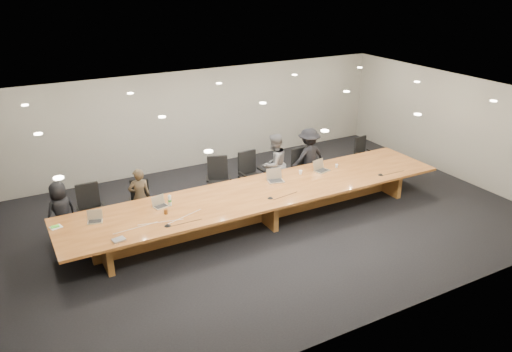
{
  "coord_description": "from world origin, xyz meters",
  "views": [
    {
      "loc": [
        -5.02,
        -8.91,
        5.38
      ],
      "look_at": [
        0.0,
        0.3,
        1.0
      ],
      "focal_mm": 35.0,
      "sensor_mm": 36.0,
      "label": 1
    }
  ],
  "objects_px": {
    "paper_cup_near": "(301,172)",
    "mic_center": "(270,198)",
    "chair_mid_right": "(252,175)",
    "chair_far_right": "(365,154)",
    "chair_left": "(140,202)",
    "water_bottle": "(170,201)",
    "person_b": "(140,197)",
    "laptop_d": "(276,176)",
    "laptop_e": "(322,166)",
    "person_a": "(61,212)",
    "paper_cup_far": "(337,166)",
    "chair_far_left": "(91,210)",
    "amber_mug": "(166,212)",
    "chair_mid_left": "(219,181)",
    "mic_right": "(381,174)",
    "chair_right": "(303,168)",
    "laptop_a": "(94,217)",
    "av_box": "(119,240)",
    "mic_left": "(168,225)",
    "person_c": "(274,164)",
    "laptop_b": "(161,202)",
    "person_d": "(308,157)",
    "conference_table": "(262,200)"
  },
  "relations": [
    {
      "from": "person_d",
      "to": "amber_mug",
      "type": "bearing_deg",
      "value": 13.69
    },
    {
      "from": "chair_left",
      "to": "amber_mug",
      "type": "distance_m",
      "value": 1.36
    },
    {
      "from": "chair_far_right",
      "to": "mic_right",
      "type": "relative_size",
      "value": 7.51
    },
    {
      "from": "person_c",
      "to": "paper_cup_far",
      "type": "height_order",
      "value": "person_c"
    },
    {
      "from": "conference_table",
      "to": "amber_mug",
      "type": "distance_m",
      "value": 2.3
    },
    {
      "from": "chair_left",
      "to": "chair_right",
      "type": "distance_m",
      "value": 4.34
    },
    {
      "from": "chair_left",
      "to": "water_bottle",
      "type": "relative_size",
      "value": 4.44
    },
    {
      "from": "laptop_e",
      "to": "person_a",
      "type": "bearing_deg",
      "value": 157.48
    },
    {
      "from": "person_a",
      "to": "chair_far_left",
      "type": "bearing_deg",
      "value": 154.01
    },
    {
      "from": "chair_mid_left",
      "to": "paper_cup_near",
      "type": "distance_m",
      "value": 2.01
    },
    {
      "from": "chair_mid_left",
      "to": "person_a",
      "type": "distance_m",
      "value": 3.66
    },
    {
      "from": "chair_mid_left",
      "to": "mic_center",
      "type": "bearing_deg",
      "value": -56.73
    },
    {
      "from": "paper_cup_near",
      "to": "mic_right",
      "type": "relative_size",
      "value": 0.72
    },
    {
      "from": "chair_far_right",
      "to": "water_bottle",
      "type": "height_order",
      "value": "chair_far_right"
    },
    {
      "from": "laptop_a",
      "to": "paper_cup_near",
      "type": "relative_size",
      "value": 3.02
    },
    {
      "from": "person_c",
      "to": "amber_mug",
      "type": "relative_size",
      "value": 16.09
    },
    {
      "from": "laptop_d",
      "to": "laptop_a",
      "type": "bearing_deg",
      "value": -167.42
    },
    {
      "from": "chair_mid_right",
      "to": "laptop_a",
      "type": "relative_size",
      "value": 4.08
    },
    {
      "from": "water_bottle",
      "to": "mic_left",
      "type": "bearing_deg",
      "value": -112.58
    },
    {
      "from": "chair_mid_left",
      "to": "chair_far_right",
      "type": "distance_m",
      "value": 4.53
    },
    {
      "from": "laptop_a",
      "to": "mic_right",
      "type": "distance_m",
      "value": 6.65
    },
    {
      "from": "chair_left",
      "to": "laptop_a",
      "type": "height_order",
      "value": "chair_left"
    },
    {
      "from": "person_b",
      "to": "laptop_e",
      "type": "relative_size",
      "value": 3.75
    },
    {
      "from": "laptop_a",
      "to": "laptop_e",
      "type": "height_order",
      "value": "laptop_e"
    },
    {
      "from": "person_c",
      "to": "laptop_b",
      "type": "relative_size",
      "value": 5.42
    },
    {
      "from": "laptop_d",
      "to": "av_box",
      "type": "height_order",
      "value": "laptop_d"
    },
    {
      "from": "person_b",
      "to": "laptop_b",
      "type": "xyz_separation_m",
      "value": [
        0.2,
        -0.88,
        0.2
      ]
    },
    {
      "from": "person_b",
      "to": "laptop_d",
      "type": "bearing_deg",
      "value": 169.69
    },
    {
      "from": "person_c",
      "to": "paper_cup_near",
      "type": "bearing_deg",
      "value": 92.48
    },
    {
      "from": "person_b",
      "to": "laptop_d",
      "type": "xyz_separation_m",
      "value": [
        3.01,
        -0.87,
        0.23
      ]
    },
    {
      "from": "laptop_a",
      "to": "laptop_d",
      "type": "distance_m",
      "value": 4.17
    },
    {
      "from": "chair_mid_right",
      "to": "chair_far_right",
      "type": "bearing_deg",
      "value": -3.75
    },
    {
      "from": "person_c",
      "to": "person_b",
      "type": "bearing_deg",
      "value": -18.59
    },
    {
      "from": "conference_table",
      "to": "mic_center",
      "type": "height_order",
      "value": "mic_center"
    },
    {
      "from": "chair_mid_left",
      "to": "mic_left",
      "type": "height_order",
      "value": "chair_mid_left"
    },
    {
      "from": "mic_center",
      "to": "mic_right",
      "type": "height_order",
      "value": "mic_right"
    },
    {
      "from": "chair_far_left",
      "to": "mic_left",
      "type": "height_order",
      "value": "chair_far_left"
    },
    {
      "from": "chair_far_right",
      "to": "chair_right",
      "type": "bearing_deg",
      "value": 175.11
    },
    {
      "from": "paper_cup_near",
      "to": "mic_center",
      "type": "height_order",
      "value": "paper_cup_near"
    },
    {
      "from": "person_b",
      "to": "paper_cup_far",
      "type": "xyz_separation_m",
      "value": [
        4.81,
        -0.84,
        0.12
      ]
    },
    {
      "from": "chair_left",
      "to": "person_b",
      "type": "distance_m",
      "value": 0.19
    },
    {
      "from": "chair_left",
      "to": "laptop_e",
      "type": "xyz_separation_m",
      "value": [
        4.32,
        -0.94,
        0.39
      ]
    },
    {
      "from": "chair_mid_left",
      "to": "mic_right",
      "type": "xyz_separation_m",
      "value": [
        3.45,
        -1.89,
        0.18
      ]
    },
    {
      "from": "laptop_d",
      "to": "paper_cup_far",
      "type": "bearing_deg",
      "value": 13.21
    },
    {
      "from": "chair_mid_left",
      "to": "chair_right",
      "type": "distance_m",
      "value": 2.37
    },
    {
      "from": "chair_far_left",
      "to": "chair_mid_right",
      "type": "relative_size",
      "value": 0.96
    },
    {
      "from": "laptop_e",
      "to": "water_bottle",
      "type": "relative_size",
      "value": 1.59
    },
    {
      "from": "chair_far_left",
      "to": "mic_left",
      "type": "bearing_deg",
      "value": -57.88
    },
    {
      "from": "amber_mug",
      "to": "av_box",
      "type": "bearing_deg",
      "value": -151.2
    },
    {
      "from": "av_box",
      "to": "mic_center",
      "type": "distance_m",
      "value": 3.38
    }
  ]
}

